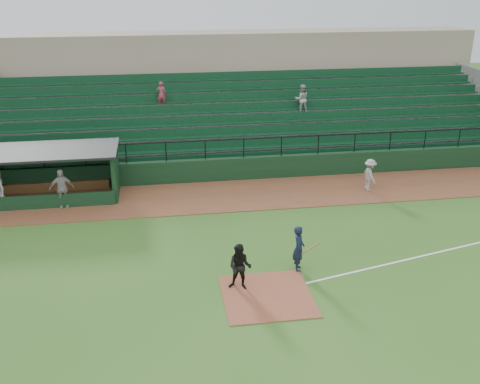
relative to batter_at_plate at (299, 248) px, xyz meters
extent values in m
plane|color=#315B1D|center=(-1.48, -0.57, -0.88)|extent=(90.00, 90.00, 0.00)
cube|color=brown|center=(-1.48, 7.43, -0.86)|extent=(40.00, 4.00, 0.03)
cube|color=brown|center=(-1.48, -1.57, -0.86)|extent=(3.00, 3.00, 0.03)
cube|color=white|center=(6.52, 0.63, -0.87)|extent=(17.49, 4.44, 0.01)
cube|color=black|center=(-1.48, 9.63, -0.28)|extent=(36.00, 0.35, 1.20)
cylinder|color=black|center=(-1.48, 9.63, 1.32)|extent=(36.00, 0.06, 0.06)
cube|color=slate|center=(-1.48, 14.53, 0.92)|extent=(36.00, 9.00, 3.60)
cube|color=#0F3A1F|center=(-1.48, 14.03, 1.37)|extent=(34.56, 8.00, 4.05)
cube|color=gray|center=(-1.48, 21.03, 2.32)|extent=(38.00, 3.00, 6.40)
cube|color=slate|center=(-1.48, 19.03, 2.82)|extent=(36.00, 2.00, 0.20)
imported|color=#ABABAB|center=(3.79, 14.33, 2.24)|extent=(0.84, 0.66, 1.73)
imported|color=#993844|center=(-4.50, 15.33, 2.58)|extent=(0.55, 0.36, 1.52)
cube|color=black|center=(-11.23, 9.83, 0.27)|extent=(8.50, 0.20, 2.30)
cube|color=black|center=(-6.98, 8.53, 0.27)|extent=(0.20, 2.60, 2.30)
cube|color=black|center=(-11.23, 8.53, 1.48)|extent=(8.90, 3.20, 0.12)
cube|color=olive|center=(-11.23, 9.43, -0.63)|extent=(7.65, 0.40, 0.50)
cube|color=black|center=(-11.23, 7.18, -0.53)|extent=(8.50, 0.12, 0.70)
imported|color=black|center=(0.00, 0.00, 0.00)|extent=(0.53, 0.70, 1.76)
cylinder|color=olive|center=(0.40, -0.20, 0.07)|extent=(0.79, 0.34, 0.35)
imported|color=black|center=(-2.31, -0.95, -0.04)|extent=(0.99, 0.88, 1.68)
imported|color=#9C9792|center=(5.44, 7.02, -0.04)|extent=(0.68, 1.09, 1.62)
imported|color=#A29C97|center=(-9.33, 7.17, 0.08)|extent=(1.15, 0.61, 1.86)
camera|label=1|loc=(-4.79, -16.98, 9.32)|focal=40.74mm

